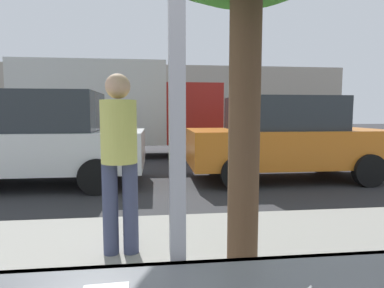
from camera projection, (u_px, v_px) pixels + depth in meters
ground_plane at (159, 164)px, 8.98m from camera, size 60.00×60.00×0.00m
sidewalk_strip at (166, 277)px, 2.64m from camera, size 16.00×2.80×0.15m
building_facade_far at (156, 99)px, 23.21m from camera, size 28.00×1.20×4.83m
parked_car_white at (40, 139)px, 6.28m from camera, size 4.12×2.02×1.85m
parked_car_orange at (285, 138)px, 6.85m from camera, size 4.21×1.96×1.77m
box_truck at (118, 107)px, 10.40m from camera, size 6.29×2.44×2.99m
pedestrian at (119, 152)px, 2.85m from camera, size 0.32×0.32×1.63m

